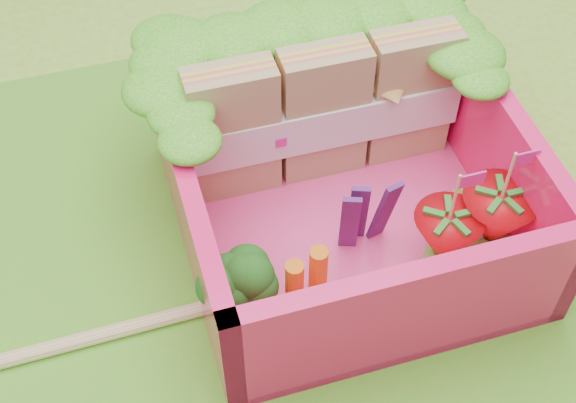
# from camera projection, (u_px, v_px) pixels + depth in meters

# --- Properties ---
(ground) EXTENTS (14.00, 14.00, 0.00)m
(ground) POSITION_uv_depth(u_px,v_px,m) (231.00, 259.00, 3.23)
(ground) COLOR #82B031
(ground) RESTS_ON ground
(placemat) EXTENTS (2.60, 2.60, 0.03)m
(placemat) POSITION_uv_depth(u_px,v_px,m) (231.00, 257.00, 3.22)
(placemat) COLOR #57B027
(placemat) RESTS_ON ground
(bento_floor) EXTENTS (1.30, 1.30, 0.05)m
(bento_floor) POSITION_uv_depth(u_px,v_px,m) (344.00, 223.00, 3.28)
(bento_floor) COLOR #F23D88
(bento_floor) RESTS_ON placemat
(bento_box) EXTENTS (1.30, 1.30, 0.55)m
(bento_box) POSITION_uv_depth(u_px,v_px,m) (348.00, 184.00, 3.08)
(bento_box) COLOR #F8145D
(bento_box) RESTS_ON placemat
(lettuce_ruffle) EXTENTS (1.43, 0.83, 0.11)m
(lettuce_ruffle) POSITION_uv_depth(u_px,v_px,m) (313.00, 40.00, 3.11)
(lettuce_ruffle) COLOR #297C16
(lettuce_ruffle) RESTS_ON bento_box
(sandwich_stack) EXTENTS (1.12, 0.18, 0.62)m
(sandwich_stack) POSITION_uv_depth(u_px,v_px,m) (324.00, 113.00, 3.22)
(sandwich_stack) COLOR #A27855
(sandwich_stack) RESTS_ON bento_floor
(broccoli) EXTENTS (0.33, 0.33, 0.27)m
(broccoli) POSITION_uv_depth(u_px,v_px,m) (240.00, 285.00, 2.83)
(broccoli) COLOR #529046
(broccoli) RESTS_ON bento_floor
(carrot_sticks) EXTENTS (0.17, 0.09, 0.25)m
(carrot_sticks) POSITION_uv_depth(u_px,v_px,m) (307.00, 278.00, 2.93)
(carrot_sticks) COLOR orange
(carrot_sticks) RESTS_ON bento_floor
(purple_wedges) EXTENTS (0.22, 0.08, 0.38)m
(purple_wedges) POSITION_uv_depth(u_px,v_px,m) (364.00, 215.00, 3.03)
(purple_wedges) COLOR #401856
(purple_wedges) RESTS_ON bento_floor
(strawberry_left) EXTENTS (0.26, 0.26, 0.50)m
(strawberry_left) POSITION_uv_depth(u_px,v_px,m) (444.00, 239.00, 3.02)
(strawberry_left) COLOR red
(strawberry_left) RESTS_ON bento_floor
(strawberry_right) EXTENTS (0.29, 0.29, 0.53)m
(strawberry_right) POSITION_uv_depth(u_px,v_px,m) (494.00, 221.00, 3.06)
(strawberry_right) COLOR red
(strawberry_right) RESTS_ON bento_floor
(snap_peas) EXTENTS (0.59, 0.58, 0.05)m
(snap_peas) POSITION_uv_depth(u_px,v_px,m) (461.00, 240.00, 3.16)
(snap_peas) COLOR #70BF3C
(snap_peas) RESTS_ON bento_floor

